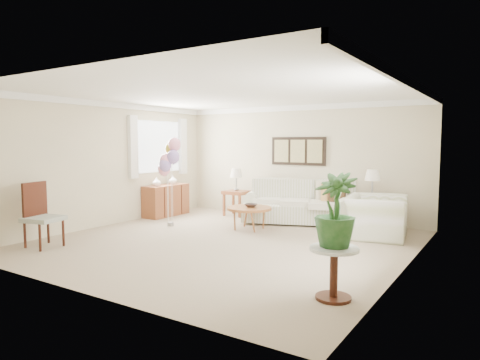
{
  "coord_description": "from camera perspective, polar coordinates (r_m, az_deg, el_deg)",
  "views": [
    {
      "loc": [
        4.2,
        -6.09,
        1.74
      ],
      "look_at": [
        -0.08,
        0.6,
        1.05
      ],
      "focal_mm": 32.0,
      "sensor_mm": 36.0,
      "label": 1
    }
  ],
  "objects": [
    {
      "name": "ground_plane",
      "position": [
        7.6,
        -1.94,
        -8.28
      ],
      "size": [
        6.0,
        6.0,
        0.0
      ],
      "primitive_type": "plane",
      "color": "tan"
    },
    {
      "name": "room_shell",
      "position": [
        7.54,
        -2.27,
        4.1
      ],
      "size": [
        6.04,
        6.04,
        2.6
      ],
      "color": "beige",
      "rests_on": "ground"
    },
    {
      "name": "wall_art_triptych",
      "position": [
        9.98,
        7.75,
        3.84
      ],
      "size": [
        1.35,
        0.06,
        0.65
      ],
      "color": "black",
      "rests_on": "ground"
    },
    {
      "name": "sofa",
      "position": [
        9.45,
        7.73,
        -3.43
      ],
      "size": [
        2.83,
        1.7,
        0.93
      ],
      "color": "silver",
      "rests_on": "ground"
    },
    {
      "name": "end_table_left",
      "position": [
        10.23,
        -0.49,
        -1.97
      ],
      "size": [
        0.55,
        0.5,
        0.6
      ],
      "color": "brown",
      "rests_on": "ground"
    },
    {
      "name": "end_table_right",
      "position": [
        9.05,
        17.18,
        -2.84
      ],
      "size": [
        0.6,
        0.54,
        0.65
      ],
      "color": "brown",
      "rests_on": "ground"
    },
    {
      "name": "lamp_left",
      "position": [
        10.18,
        -0.49,
        0.84
      ],
      "size": [
        0.3,
        0.3,
        0.53
      ],
      "color": "gray",
      "rests_on": "end_table_left"
    },
    {
      "name": "lamp_right",
      "position": [
        8.99,
        17.27,
        0.5
      ],
      "size": [
        0.31,
        0.31,
        0.56
      ],
      "color": "gray",
      "rests_on": "end_table_right"
    },
    {
      "name": "coffee_table",
      "position": [
        8.59,
        1.24,
        -3.87
      ],
      "size": [
        0.9,
        0.9,
        0.46
      ],
      "color": "#955526",
      "rests_on": "ground"
    },
    {
      "name": "decor_bowl",
      "position": [
        8.6,
        1.48,
        -3.41
      ],
      "size": [
        0.32,
        0.32,
        0.06
      ],
      "primitive_type": "imported",
      "rotation": [
        0.0,
        0.0,
        0.28
      ],
      "color": "#302320",
      "rests_on": "coffee_table"
    },
    {
      "name": "armchair",
      "position": [
        8.33,
        17.71,
        -4.66
      ],
      "size": [
        1.19,
        1.32,
        0.76
      ],
      "primitive_type": "imported",
      "rotation": [
        0.0,
        0.0,
        1.72
      ],
      "color": "silver",
      "rests_on": "ground"
    },
    {
      "name": "side_table",
      "position": [
        4.93,
        12.42,
        -10.38
      ],
      "size": [
        0.55,
        0.55,
        0.59
      ],
      "color": "silver",
      "rests_on": "ground"
    },
    {
      "name": "potted_plant",
      "position": [
        4.84,
        12.58,
        -3.91
      ],
      "size": [
        0.5,
        0.5,
        0.83
      ],
      "primitive_type": "imported",
      "rotation": [
        0.0,
        0.0,
        -0.09
      ],
      "color": "#154417",
      "rests_on": "side_table"
    },
    {
      "name": "accent_chair",
      "position": [
        7.92,
        -25.05,
        -4.05
      ],
      "size": [
        0.64,
        0.64,
        1.08
      ],
      "color": "gray",
      "rests_on": "ground"
    },
    {
      "name": "credenza",
      "position": [
        10.39,
        -9.83,
        -2.68
      ],
      "size": [
        0.46,
        1.2,
        0.74
      ],
      "color": "brown",
      "rests_on": "ground"
    },
    {
      "name": "vase_white",
      "position": [
        10.08,
        -11.06,
        -0.25
      ],
      "size": [
        0.23,
        0.23,
        0.2
      ],
      "primitive_type": "imported",
      "rotation": [
        0.0,
        0.0,
        -0.23
      ],
      "color": "white",
      "rests_on": "credenza"
    },
    {
      "name": "vase_sage",
      "position": [
        10.49,
        -8.94,
        0.01
      ],
      "size": [
        0.2,
        0.2,
        0.21
      ],
      "primitive_type": "imported",
      "rotation": [
        0.0,
        0.0,
        -0.03
      ],
      "color": "silver",
      "rests_on": "credenza"
    },
    {
      "name": "balloon_cluster",
      "position": [
        8.97,
        -9.43,
        2.94
      ],
      "size": [
        0.5,
        0.47,
        1.86
      ],
      "color": "gray",
      "rests_on": "ground"
    }
  ]
}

